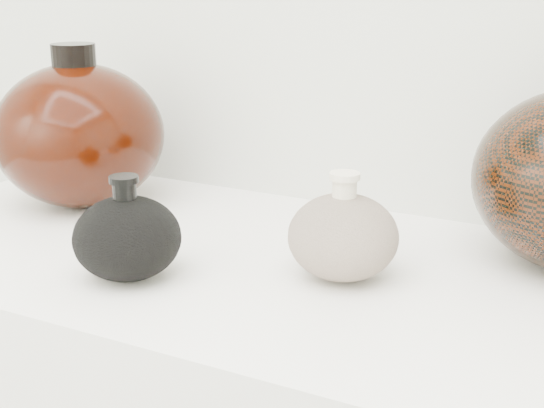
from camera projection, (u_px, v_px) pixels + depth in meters
The scene contains 3 objects.
black_gourd_vase at pixel (127, 237), 0.85m from camera, with size 0.16×0.16×0.12m.
cream_gourd_vase at pixel (343, 236), 0.85m from camera, with size 0.13×0.13×0.12m.
left_round_pot at pixel (80, 134), 1.10m from camera, with size 0.33×0.33×0.24m.
Camera 1 is at (0.35, 0.19, 1.24)m, focal length 50.00 mm.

